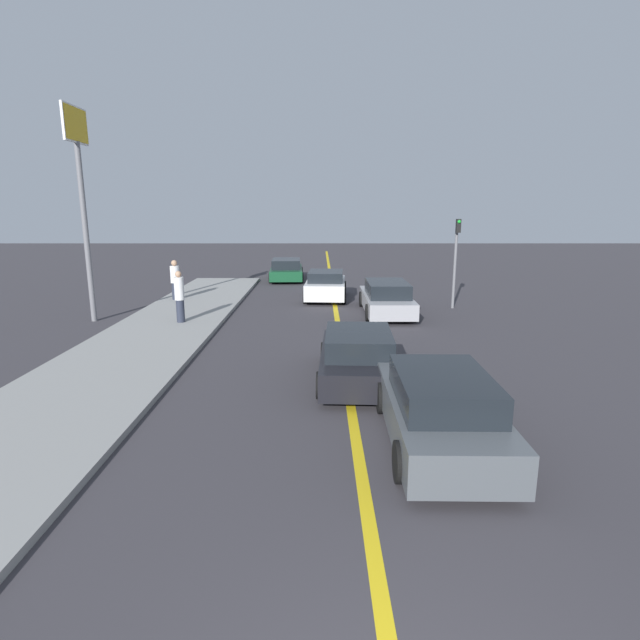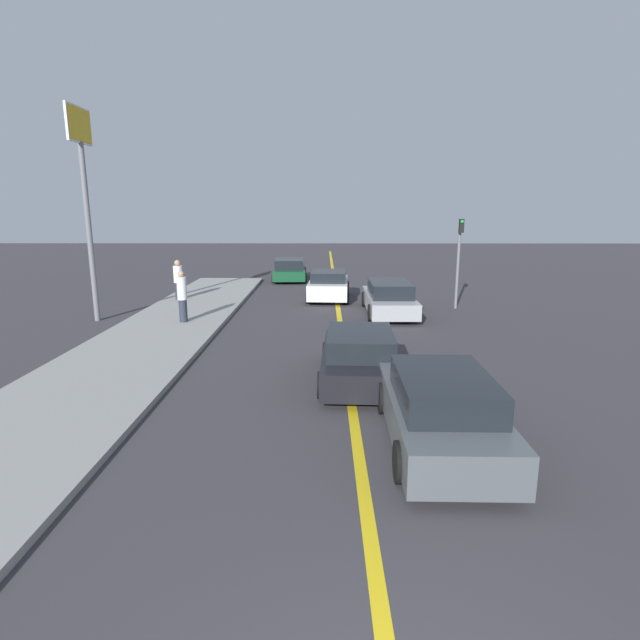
{
  "view_description": "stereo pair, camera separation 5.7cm",
  "coord_description": "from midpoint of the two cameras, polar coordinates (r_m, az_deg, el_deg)",
  "views": [
    {
      "loc": [
        -0.65,
        -2.35,
        4.1
      ],
      "look_at": [
        -0.7,
        10.16,
        1.32
      ],
      "focal_mm": 28.0,
      "sensor_mm": 36.0,
      "label": 1
    },
    {
      "loc": [
        -0.6,
        -2.35,
        4.1
      ],
      "look_at": [
        -0.7,
        10.16,
        1.32
      ],
      "focal_mm": 28.0,
      "sensor_mm": 36.0,
      "label": 2
    }
  ],
  "objects": [
    {
      "name": "road_center_line",
      "position": [
        20.77,
        2.19,
        1.13
      ],
      "size": [
        0.2,
        60.0,
        0.01
      ],
      "color": "gold",
      "rests_on": "ground_plane"
    },
    {
      "name": "sidewalk_left",
      "position": [
        17.2,
        -18.01,
        -1.66
      ],
      "size": [
        3.68,
        26.92,
        0.14
      ],
      "color": "gray",
      "rests_on": "ground_plane"
    },
    {
      "name": "car_near_right_lane",
      "position": [
        9.15,
        13.74,
        -9.92
      ],
      "size": [
        1.93,
        4.32,
        1.37
      ],
      "rotation": [
        0.0,
        0.0,
        -0.01
      ],
      "color": "#4C5156",
      "rests_on": "ground_plane"
    },
    {
      "name": "car_ahead_center",
      "position": [
        12.13,
        4.66,
        -4.22
      ],
      "size": [
        2.02,
        4.07,
        1.27
      ],
      "rotation": [
        0.0,
        0.0,
        -0.04
      ],
      "color": "black",
      "rests_on": "ground_plane"
    },
    {
      "name": "car_far_distant",
      "position": [
        20.12,
        7.98,
        2.49
      ],
      "size": [
        1.91,
        4.7,
        1.32
      ],
      "rotation": [
        0.0,
        0.0,
        0.0
      ],
      "color": "#9E9EA3",
      "rests_on": "ground_plane"
    },
    {
      "name": "car_parked_left_lot",
      "position": [
        23.21,
        1.05,
        3.98
      ],
      "size": [
        2.05,
        3.9,
        1.33
      ],
      "rotation": [
        0.0,
        0.0,
        -0.05
      ],
      "color": "silver",
      "rests_on": "ground_plane"
    },
    {
      "name": "car_oncoming_far",
      "position": [
        29.74,
        -3.45,
        5.74
      ],
      "size": [
        2.12,
        4.39,
        1.25
      ],
      "rotation": [
        0.0,
        0.0,
        0.05
      ],
      "color": "#144728",
      "rests_on": "ground_plane"
    },
    {
      "name": "pedestrian_near_curb",
      "position": [
        18.46,
        -15.38,
        2.63
      ],
      "size": [
        0.34,
        0.34,
        1.84
      ],
      "color": "#282D3D",
      "rests_on": "sidewalk_left"
    },
    {
      "name": "pedestrian_mid_group",
      "position": [
        23.28,
        -15.82,
        4.44
      ],
      "size": [
        0.4,
        0.4,
        1.77
      ],
      "color": "#282D3D",
      "rests_on": "sidewalk_left"
    },
    {
      "name": "traffic_light",
      "position": [
        21.58,
        15.67,
        7.3
      ],
      "size": [
        0.18,
        0.4,
        3.72
      ],
      "color": "slate",
      "rests_on": "ground_plane"
    },
    {
      "name": "roadside_sign",
      "position": [
        20.24,
        -25.4,
        15.33
      ],
      "size": [
        0.2,
        1.73,
        7.6
      ],
      "color": "slate",
      "rests_on": "ground_plane"
    }
  ]
}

